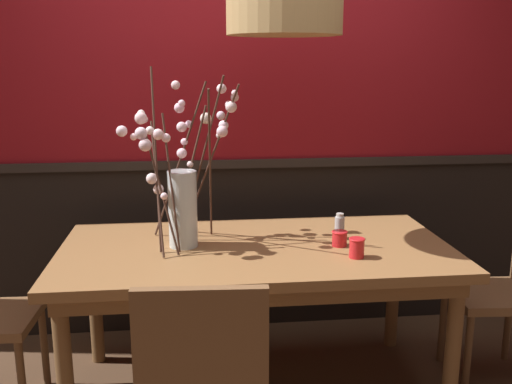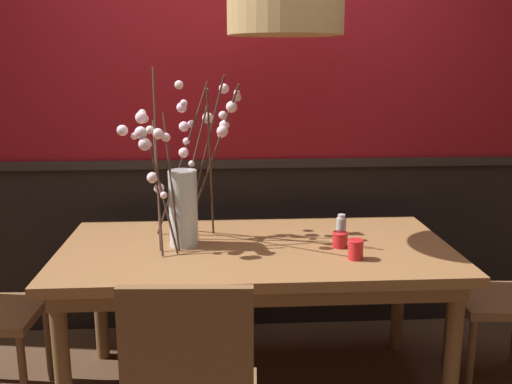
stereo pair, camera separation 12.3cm
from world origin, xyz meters
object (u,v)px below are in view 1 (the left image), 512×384
Objects in this scene: chair_head_east_end at (509,284)px; pendant_lamp at (285,4)px; condiment_bottle at (340,227)px; dining_table at (256,262)px; vase_with_blossoms at (182,189)px; chair_far_side_left at (199,237)px; candle_holder_nearer_edge at (340,238)px; candle_holder_nearer_center at (357,248)px.

pendant_lamp is (-1.15, 0.10, 1.35)m from chair_head_east_end.
chair_head_east_end is at bearing -4.90° from pendant_lamp.
condiment_bottle is at bearing 174.08° from chair_head_east_end.
vase_with_blossoms is (-0.34, 0.06, 0.36)m from dining_table.
condiment_bottle is at bearing 1.08° from vase_with_blossoms.
chair_far_side_left is 0.95m from vase_with_blossoms.
chair_head_east_end is 7.17× the size of condiment_bottle.
pendant_lamp reaches higher than condiment_bottle.
vase_with_blossoms reaches higher than candle_holder_nearer_edge.
vase_with_blossoms reaches higher than chair_head_east_end.
condiment_bottle is at bearing -49.00° from chair_far_side_left.
chair_far_side_left is at bearing 150.41° from chair_head_east_end.
candle_holder_nearer_center reaches higher than dining_table.
pendant_lamp is at bearing 2.80° from vase_with_blossoms.
vase_with_blossoms is 0.85m from candle_holder_nearer_center.
chair_head_east_end is at bearing -29.59° from chair_far_side_left.
candle_holder_nearer_edge is (-0.03, 0.17, -0.01)m from candle_holder_nearer_center.
chair_far_side_left is 1.09m from condiment_bottle.
condiment_bottle is at bearing 9.45° from dining_table.
vase_with_blossoms reaches higher than chair_far_side_left.
dining_table is 1.30m from chair_head_east_end.
pendant_lamp is at bearing 134.97° from candle_holder_nearer_center.
candle_holder_nearer_edge is 0.12m from condiment_bottle.
dining_table is at bearing -170.55° from condiment_bottle.
candle_holder_nearer_center is 0.28m from condiment_bottle.
candle_holder_nearer_center is at bearing -45.03° from pendant_lamp.
vase_with_blossoms reaches higher than candle_holder_nearer_center.
chair_far_side_left is at bearing 126.08° from candle_holder_nearer_edge.
candle_holder_nearer_center is 0.17m from candle_holder_nearer_edge.
chair_head_east_end is at bearing -5.92° from condiment_bottle.
dining_table is 2.00× the size of chair_head_east_end.
dining_table is 14.33× the size of condiment_bottle.
pendant_lamp is (0.48, 0.02, 0.83)m from vase_with_blossoms.
candle_holder_nearer_center is at bearing -88.82° from condiment_bottle.
vase_with_blossoms is 0.96m from pendant_lamp.
dining_table is 1.79× the size of pendant_lamp.
pendant_lamp is (-0.29, 0.29, 1.06)m from candle_holder_nearer_center.
dining_table is 0.42m from candle_holder_nearer_edge.
chair_far_side_left is 1.79m from chair_head_east_end.
vase_with_blossoms is 9.27× the size of candle_holder_nearer_center.
candle_holder_nearer_edge is 0.59× the size of condiment_bottle.
pendant_lamp reaches higher than vase_with_blossoms.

